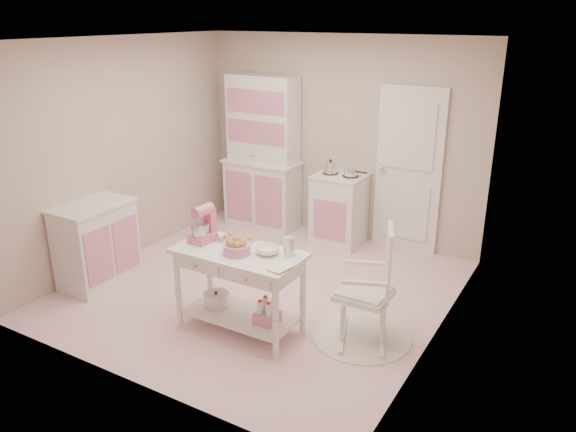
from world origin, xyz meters
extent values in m
plane|color=pink|center=(0.00, 0.00, 0.00)|extent=(3.80, 3.80, 0.00)
cube|color=white|center=(0.00, 0.00, 2.60)|extent=(3.80, 3.80, 0.04)
cube|color=#C1B19D|center=(0.00, 1.90, 1.30)|extent=(3.80, 0.04, 2.60)
cube|color=#C1B19D|center=(0.00, -1.90, 1.30)|extent=(3.80, 0.04, 2.60)
cube|color=#C1B19D|center=(-1.90, 0.00, 1.30)|extent=(0.04, 3.80, 2.60)
cube|color=#C1B19D|center=(1.90, 0.00, 1.30)|extent=(0.04, 3.80, 2.60)
cube|color=white|center=(0.95, 1.87, 1.02)|extent=(0.82, 0.05, 2.04)
cube|color=white|center=(-1.04, 1.66, 1.04)|extent=(1.06, 0.50, 2.08)
cube|color=white|center=(0.16, 1.61, 0.46)|extent=(0.62, 0.57, 0.92)
cube|color=white|center=(-1.63, -0.77, 0.46)|extent=(0.54, 0.84, 0.92)
cylinder|color=white|center=(1.33, -0.34, 0.01)|extent=(0.92, 0.92, 0.01)
cube|color=white|center=(1.33, -0.34, 0.55)|extent=(0.71, 0.85, 1.10)
cube|color=white|center=(0.27, -0.78, 0.40)|extent=(1.20, 0.60, 0.80)
cube|color=#DF5E8B|center=(-0.15, -0.76, 0.97)|extent=(0.22, 0.29, 0.34)
cube|color=silver|center=(0.12, -0.60, 0.81)|extent=(0.34, 0.24, 0.02)
cylinder|color=pink|center=(0.29, -0.83, 0.85)|extent=(0.25, 0.25, 0.09)
imported|color=white|center=(0.53, -0.70, 0.83)|extent=(0.22, 0.22, 0.07)
cylinder|color=silver|center=(0.71, -0.62, 0.89)|extent=(0.10, 0.10, 0.17)
imported|color=white|center=(0.72, -0.90, 0.81)|extent=(0.18, 0.22, 0.02)
camera|label=1|loc=(3.01, -4.58, 2.83)|focal=35.00mm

